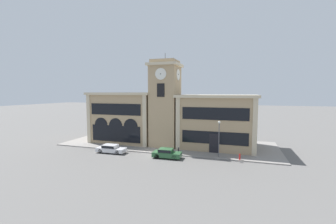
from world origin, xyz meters
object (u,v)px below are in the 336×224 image
at_px(parked_car_mid, 167,153).
at_px(bollard, 179,151).
at_px(parked_car_near, 111,148).
at_px(fire_hydrant, 240,157).
at_px(street_lamp, 219,133).

xyz_separation_m(parked_car_mid, bollard, (1.28, 1.93, -0.06)).
bearing_deg(bollard, parked_car_near, -169.66).
relative_size(parked_car_near, fire_hydrant, 5.42).
height_order(bollard, fire_hydrant, bollard).
height_order(parked_car_near, parked_car_mid, parked_car_mid).
relative_size(parked_car_near, parked_car_mid, 1.12).
bearing_deg(fire_hydrant, bollard, 179.23).
distance_m(parked_car_near, fire_hydrant, 19.56).
height_order(street_lamp, bollard, street_lamp).
relative_size(street_lamp, bollard, 4.99).
bearing_deg(parked_car_mid, bollard, 54.86).
height_order(parked_car_near, bollard, parked_car_near).
distance_m(street_lamp, fire_hydrant, 4.29).
distance_m(parked_car_mid, street_lamp, 8.12).
bearing_deg(parked_car_near, fire_hydrant, 3.77).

